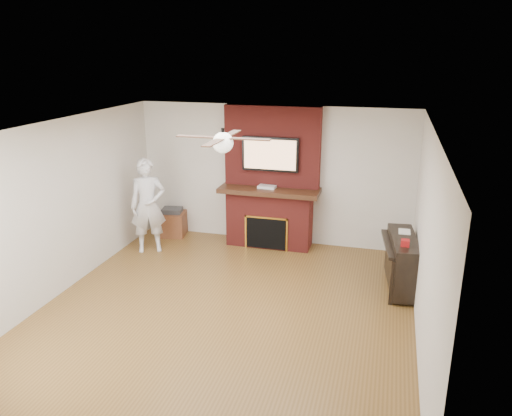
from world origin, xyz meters
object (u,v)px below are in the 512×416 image
(side_table, at_px, (173,223))
(piano, at_px, (402,261))
(fireplace, at_px, (271,191))
(person, at_px, (148,206))

(side_table, xyz_separation_m, piano, (4.21, -1.17, 0.18))
(side_table, height_order, piano, piano)
(piano, bearing_deg, fireplace, 145.27)
(person, distance_m, piano, 4.31)
(fireplace, relative_size, side_table, 4.59)
(fireplace, xyz_separation_m, person, (-1.97, -0.88, -0.16))
(fireplace, distance_m, person, 2.17)
(piano, bearing_deg, side_table, 157.94)
(person, height_order, side_table, person)
(fireplace, bearing_deg, side_table, -177.98)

